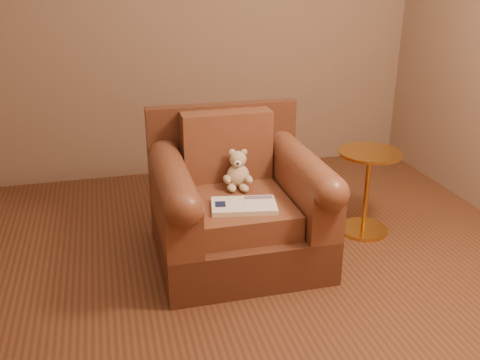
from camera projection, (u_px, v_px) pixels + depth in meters
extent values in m
plane|color=brown|center=(234.00, 304.00, 2.79)|extent=(4.00, 4.00, 0.00)
cube|color=#81654F|center=(170.00, 6.00, 4.07)|extent=(4.00, 0.02, 2.70)
cube|color=#4F2A1A|center=(238.00, 237.00, 3.19)|extent=(0.95, 0.90, 0.26)
cube|color=#4F2A1A|center=(222.00, 149.00, 3.39)|extent=(0.94, 0.10, 0.58)
cube|color=brown|center=(240.00, 210.00, 3.07)|extent=(0.55, 0.66, 0.14)
cube|color=brown|center=(227.00, 146.00, 3.26)|extent=(0.55, 0.15, 0.42)
cube|color=brown|center=(174.00, 204.00, 2.96)|extent=(0.19, 0.80, 0.30)
cube|color=brown|center=(302.00, 190.00, 3.13)|extent=(0.19, 0.80, 0.30)
cylinder|color=brown|center=(173.00, 178.00, 2.90)|extent=(0.19, 0.80, 0.19)
cylinder|color=brown|center=(303.00, 166.00, 3.07)|extent=(0.19, 0.80, 0.19)
ellipsoid|color=#C7AD8B|center=(238.00, 176.00, 3.19)|extent=(0.14, 0.12, 0.15)
sphere|color=#C7AD8B|center=(238.00, 159.00, 3.16)|extent=(0.10, 0.10, 0.10)
ellipsoid|color=#C7AD8B|center=(232.00, 152.00, 3.15)|extent=(0.04, 0.02, 0.04)
ellipsoid|color=#C7AD8B|center=(244.00, 152.00, 3.15)|extent=(0.04, 0.02, 0.04)
ellipsoid|color=beige|center=(238.00, 164.00, 3.12)|extent=(0.05, 0.03, 0.04)
sphere|color=black|center=(238.00, 164.00, 3.10)|extent=(0.01, 0.01, 0.01)
ellipsoid|color=#C7AD8B|center=(227.00, 179.00, 3.14)|extent=(0.05, 0.09, 0.05)
ellipsoid|color=#C7AD8B|center=(249.00, 179.00, 3.14)|extent=(0.05, 0.09, 0.05)
ellipsoid|color=#C7AD8B|center=(231.00, 188.00, 3.13)|extent=(0.05, 0.09, 0.05)
ellipsoid|color=#C7AD8B|center=(244.00, 188.00, 3.13)|extent=(0.05, 0.09, 0.05)
cube|color=beige|center=(244.00, 206.00, 2.92)|extent=(0.39, 0.27, 0.02)
cube|color=white|center=(228.00, 204.00, 2.91)|extent=(0.21, 0.24, 0.00)
cube|color=white|center=(260.00, 203.00, 2.92)|extent=(0.21, 0.24, 0.00)
cube|color=beige|center=(244.00, 204.00, 2.92)|extent=(0.04, 0.21, 0.00)
cube|color=#0F1638|center=(220.00, 204.00, 2.91)|extent=(0.07, 0.08, 0.00)
cube|color=slate|center=(258.00, 197.00, 2.99)|extent=(0.17, 0.07, 0.00)
cylinder|color=gold|center=(363.00, 229.00, 3.54)|extent=(0.32, 0.32, 0.02)
cylinder|color=gold|center=(366.00, 192.00, 3.44)|extent=(0.03, 0.03, 0.52)
cylinder|color=gold|center=(370.00, 153.00, 3.34)|extent=(0.40, 0.40, 0.02)
cylinder|color=gold|center=(370.00, 155.00, 3.35)|extent=(0.03, 0.03, 0.02)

